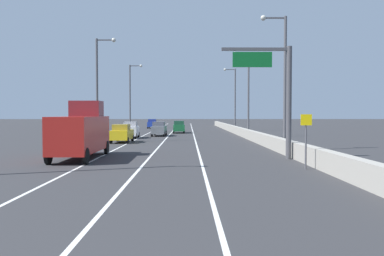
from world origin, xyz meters
name	(u,v)px	position (x,y,z in m)	size (l,w,h in m)	color
ground_plane	(184,131)	(0.00, 64.00, 0.00)	(320.00, 320.00, 0.00)	#2D2D30
lane_stripe_left	(146,134)	(-5.50, 55.00, 0.00)	(0.16, 130.00, 0.00)	silver
lane_stripe_center	(170,134)	(-2.00, 55.00, 0.00)	(0.16, 130.00, 0.00)	silver
lane_stripe_right	(194,134)	(1.50, 55.00, 0.00)	(0.16, 130.00, 0.00)	silver
jersey_barrier_right	(254,136)	(7.98, 40.00, 0.55)	(0.60, 120.00, 1.10)	#9E998E
overhead_sign_gantry	(278,88)	(6.64, 22.55, 4.73)	(4.68, 0.36, 7.50)	#47474C
speed_advisory_sign	(306,137)	(7.08, 17.68, 1.76)	(0.60, 0.11, 3.00)	#4C4C51
lamp_post_right_second	(282,74)	(8.32, 28.44, 6.25)	(2.14, 0.44, 10.98)	#4C4C51
lamp_post_right_third	(247,89)	(8.20, 47.11, 6.25)	(2.14, 0.44, 10.98)	#4C4C51
lamp_post_right_fourth	(234,95)	(8.71, 65.78, 6.25)	(2.14, 0.44, 10.98)	#4C4C51
lamp_post_left_mid	(99,83)	(-8.67, 38.18, 6.25)	(2.14, 0.44, 10.98)	#4C4C51
lamp_post_left_far	(131,94)	(-8.47, 60.58, 6.25)	(2.14, 0.44, 10.98)	#4C4C51
car_gray_0	(159,129)	(-3.26, 50.13, 0.97)	(1.92, 4.44, 1.95)	slate
car_green_1	(179,127)	(-0.76, 58.61, 0.96)	(1.93, 4.35, 1.92)	#196033
car_blue_2	(152,124)	(-6.73, 78.68, 0.96)	(1.90, 4.50, 1.93)	#1E389E
car_yellow_3	(122,133)	(-6.28, 37.96, 0.96)	(1.94, 4.40, 1.93)	gold
car_white_4	(131,130)	(-6.44, 45.57, 1.02)	(1.89, 4.25, 2.05)	white
box_truck	(81,132)	(-6.58, 23.11, 1.79)	(2.51, 7.61, 3.94)	#A51E19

